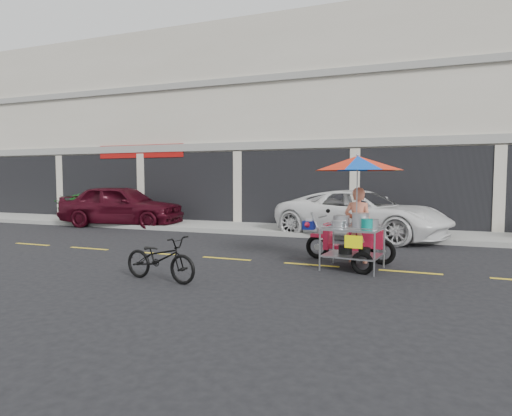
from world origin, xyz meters
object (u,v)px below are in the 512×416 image
(near_bicycle, at_px, (160,258))
(maroon_sedan, at_px, (122,205))
(white_pickup, at_px, (362,214))
(food_vendor_rig, at_px, (356,196))

(near_bicycle, bearing_deg, maroon_sedan, 50.40)
(maroon_sedan, distance_m, white_pickup, 9.10)
(white_pickup, distance_m, near_bicycle, 7.57)
(food_vendor_rig, bearing_deg, near_bicycle, -133.48)
(maroon_sedan, bearing_deg, white_pickup, -98.28)
(maroon_sedan, bearing_deg, food_vendor_rig, -123.64)
(white_pickup, height_order, food_vendor_rig, food_vendor_rig)
(near_bicycle, xyz_separation_m, food_vendor_rig, (3.12, 2.55, 1.07))
(maroon_sedan, height_order, food_vendor_rig, food_vendor_rig)
(near_bicycle, bearing_deg, white_pickup, -12.63)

